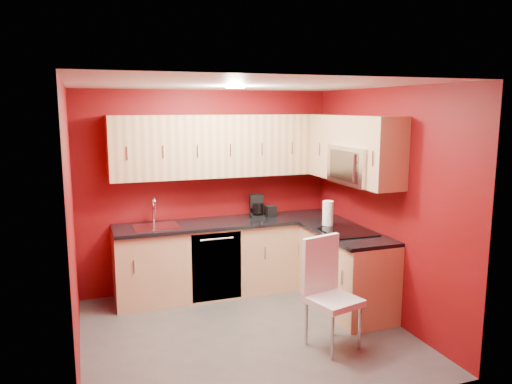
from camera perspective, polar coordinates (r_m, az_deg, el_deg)
floor at (r=5.31m, az=-1.23°, el=-15.85°), size 3.20×3.20×0.00m
ceiling at (r=4.80m, az=-1.34°, el=12.18°), size 3.20×3.20×0.00m
wall_back at (r=6.32m, az=-5.57°, el=0.16°), size 3.20×0.00×3.20m
wall_front at (r=3.56m, az=6.41°, el=-7.37°), size 3.20×0.00×3.20m
wall_left at (r=4.67m, az=-20.30°, el=-3.80°), size 0.00×3.00×3.00m
wall_right at (r=5.61m, az=14.43°, el=-1.32°), size 0.00×3.00×3.00m
base_cabinets_back at (r=6.28m, az=-2.99°, el=-7.52°), size 2.80×0.60×0.87m
base_cabinets_right at (r=5.86m, az=10.25°, el=-8.93°), size 0.60×1.30×0.87m
countertop_back at (r=6.15m, az=-2.99°, el=-3.50°), size 2.80×0.63×0.04m
countertop_right at (r=5.72m, az=10.33°, el=-4.66°), size 0.63×1.27×0.04m
upper_cabinets_back at (r=6.14m, az=-3.44°, el=5.31°), size 2.80×0.35×0.75m
upper_cabinets_right at (r=5.81m, az=10.81°, el=5.53°), size 0.35×1.55×0.75m
microwave at (r=5.60m, az=11.71°, el=3.02°), size 0.42×0.76×0.42m
cooktop at (r=5.68m, az=10.47°, el=-4.50°), size 0.50×0.55×0.01m
sink at (r=5.97m, az=-11.37°, el=-3.56°), size 0.52×0.42×0.35m
dishwasher_front at (r=5.95m, az=-4.51°, el=-8.52°), size 0.60×0.02×0.82m
downlight at (r=5.08m, az=-2.43°, el=11.86°), size 0.20×0.20×0.01m
coffee_maker at (r=6.34m, az=0.14°, el=-1.61°), size 0.20×0.25×0.28m
napkin_holder at (r=6.38m, az=1.67°, el=-2.20°), size 0.13×0.13×0.13m
paper_towel at (r=5.91m, az=8.22°, el=-2.45°), size 0.22×0.22×0.30m
dining_chair at (r=4.89m, az=8.86°, el=-11.52°), size 0.53×0.54×1.06m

